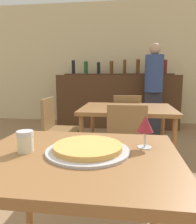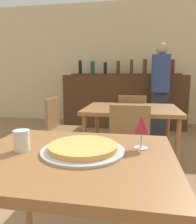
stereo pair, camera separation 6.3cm
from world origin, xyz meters
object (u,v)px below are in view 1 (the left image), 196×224
chair_far_side_front (126,144)px  chair_far_side_back (127,119)px  cheese_shaker (26,141)px  chair_far_side_left (57,126)px  pizza_tray (88,149)px  person_standing (153,86)px  wine_glass (145,125)px

chair_far_side_front → chair_far_side_back: (-0.00, 1.19, 0.00)m
cheese_shaker → chair_far_side_back: bearing=78.2°
chair_far_side_left → pizza_tray: (0.68, -1.58, 0.29)m
cheese_shaker → person_standing: size_ratio=0.06×
pizza_tray → wine_glass: (0.26, 0.10, 0.10)m
chair_far_side_front → person_standing: bearing=78.2°
pizza_tray → chair_far_side_left: bearing=113.1°
chair_far_side_back → pizza_tray: chair_far_side_back is taller
chair_far_side_front → chair_far_side_left: same height
wine_glass → pizza_tray: bearing=-159.3°
chair_far_side_back → wine_glass: size_ratio=5.35×
chair_far_side_left → cheese_shaker: 1.69m
chair_far_side_front → chair_far_side_left: size_ratio=1.00×
chair_far_side_front → wine_glass: bearing=-84.4°
person_standing → wine_glass: 3.21m
cheese_shaker → wine_glass: bearing=13.3°
chair_far_side_back → cheese_shaker: 2.28m
wine_glass → chair_far_side_front: bearing=95.6°
chair_far_side_left → cheese_shaker: size_ratio=8.69×
chair_far_side_back → cheese_shaker: (-0.46, -2.21, 0.32)m
chair_far_side_front → pizza_tray: size_ratio=2.21×
cheese_shaker → chair_far_side_front: bearing=65.7°
chair_far_side_front → person_standing: (0.48, 2.30, 0.42)m
person_standing → wine_glass: bearing=-97.1°
chair_far_side_left → person_standing: size_ratio=0.50×
chair_far_side_left → pizza_tray: size_ratio=2.21×
chair_far_side_front → wine_glass: (0.09, -0.89, 0.38)m
person_standing → chair_far_side_left: bearing=-128.1°
chair_far_side_back → cheese_shaker: cheese_shaker is taller
chair_far_side_left → pizza_tray: bearing=-156.9°
person_standing → pizza_tray: bearing=-101.3°
person_standing → wine_glass: size_ratio=10.74×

